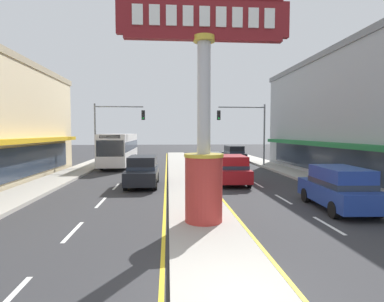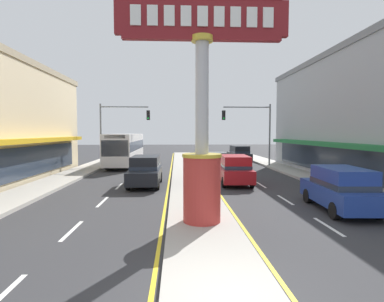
{
  "view_description": "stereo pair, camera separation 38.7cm",
  "coord_description": "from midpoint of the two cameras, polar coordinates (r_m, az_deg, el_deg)",
  "views": [
    {
      "loc": [
        -1.31,
        -5.78,
        3.42
      ],
      "look_at": [
        -0.24,
        7.56,
        2.6
      ],
      "focal_mm": 28.46,
      "sensor_mm": 36.0,
      "label": 1
    },
    {
      "loc": [
        -0.92,
        -5.8,
        3.42
      ],
      "look_at": [
        -0.24,
        7.56,
        2.6
      ],
      "focal_mm": 28.46,
      "sensor_mm": 36.0,
      "label": 2
    }
  ],
  "objects": [
    {
      "name": "traffic_light_right_side",
      "position": [
        30.57,
        9.93,
        5.0
      ],
      "size": [
        4.86,
        0.46,
        6.2
      ],
      "color": "slate",
      "rests_on": "ground"
    },
    {
      "name": "district_sign",
      "position": [
        11.06,
        1.23,
        4.98
      ],
      "size": [
        6.17,
        1.44,
        8.13
      ],
      "color": "#B7332D",
      "rests_on": "median_strip"
    },
    {
      "name": "suv_mid_left_lane",
      "position": [
        35.17,
        7.5,
        -0.5
      ],
      "size": [
        2.11,
        4.67,
        1.9
      ],
      "color": "black",
      "rests_on": "ground"
    },
    {
      "name": "traffic_light_left_side",
      "position": [
        30.43,
        -14.84,
        4.94
      ],
      "size": [
        4.86,
        0.46,
        6.2
      ],
      "color": "slate",
      "rests_on": "ground"
    },
    {
      "name": "sidewalk_left",
      "position": [
        23.46,
        -24.64,
        -4.98
      ],
      "size": [
        2.54,
        60.0,
        0.18
      ],
      "primitive_type": "cube",
      "color": "#ADA89E",
      "rests_on": "ground"
    },
    {
      "name": "median_strip",
      "position": [
        24.05,
        -1.87,
        -4.51
      ],
      "size": [
        2.56,
        52.0,
        0.14
      ],
      "primitive_type": "cube",
      "color": "#A39E93",
      "rests_on": "ground"
    },
    {
      "name": "bus_far_left_oncoming",
      "position": [
        32.21,
        -13.7,
        0.64
      ],
      "size": [
        2.63,
        11.22,
        3.26
      ],
      "color": "silver",
      "rests_on": "ground"
    },
    {
      "name": "suv_kerb_right",
      "position": [
        20.38,
        6.92,
        -3.39
      ],
      "size": [
        2.12,
        4.68,
        1.9
      ],
      "color": "maroon",
      "rests_on": "ground"
    },
    {
      "name": "lane_markings",
      "position": [
        22.72,
        -1.71,
        -5.15
      ],
      "size": [
        9.3,
        52.0,
        0.01
      ],
      "color": "silver",
      "rests_on": "ground"
    },
    {
      "name": "suv_near_left_lane",
      "position": [
        14.91,
        25.16,
        -6.23
      ],
      "size": [
        2.18,
        4.71,
        1.9
      ],
      "color": "navy",
      "rests_on": "ground"
    },
    {
      "name": "suv_far_right_lane",
      "position": [
        19.77,
        -9.81,
        -3.63
      ],
      "size": [
        1.99,
        4.61,
        1.9
      ],
      "color": "black",
      "rests_on": "ground"
    },
    {
      "name": "sidewalk_right",
      "position": [
        24.32,
        20.53,
        -4.59
      ],
      "size": [
        2.54,
        60.0,
        0.18
      ],
      "primitive_type": "cube",
      "color": "#ADA89E",
      "rests_on": "ground"
    },
    {
      "name": "sedan_near_right_lane",
      "position": [
        29.13,
        3.44,
        -1.69
      ],
      "size": [
        1.95,
        4.36,
        1.53
      ],
      "color": "#4C5156",
      "rests_on": "ground"
    }
  ]
}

